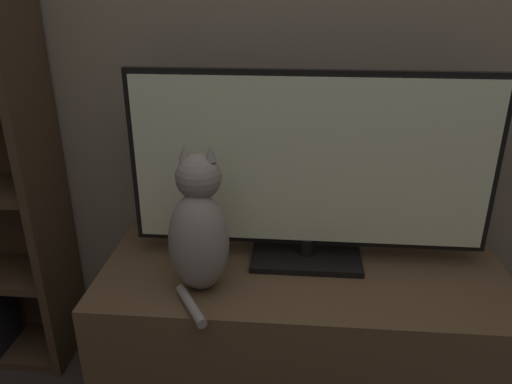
{
  "coord_description": "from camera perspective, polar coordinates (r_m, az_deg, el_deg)",
  "views": [
    {
      "loc": [
        -0.03,
        -0.44,
        1.34
      ],
      "look_at": [
        -0.15,
        0.89,
        0.77
      ],
      "focal_mm": 35.0,
      "sensor_mm": 36.0,
      "label": 1
    }
  ],
  "objects": [
    {
      "name": "tv_stand",
      "position": [
        1.74,
        5.15,
        -15.95
      ],
      "size": [
        1.28,
        0.53,
        0.5
      ],
      "color": "brown",
      "rests_on": "ground_plane"
    },
    {
      "name": "tv",
      "position": [
        1.53,
        6.17,
        2.56
      ],
      "size": [
        1.11,
        0.21,
        0.61
      ],
      "color": "black",
      "rests_on": "tv_stand"
    },
    {
      "name": "cat",
      "position": [
        1.44,
        -6.53,
        -4.3
      ],
      "size": [
        0.18,
        0.3,
        0.43
      ],
      "rotation": [
        0.0,
        0.0,
        -0.06
      ],
      "color": "gray",
      "rests_on": "tv_stand"
    }
  ]
}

